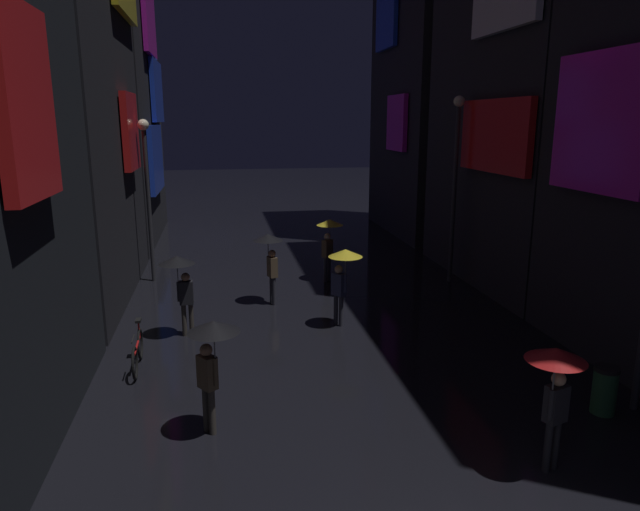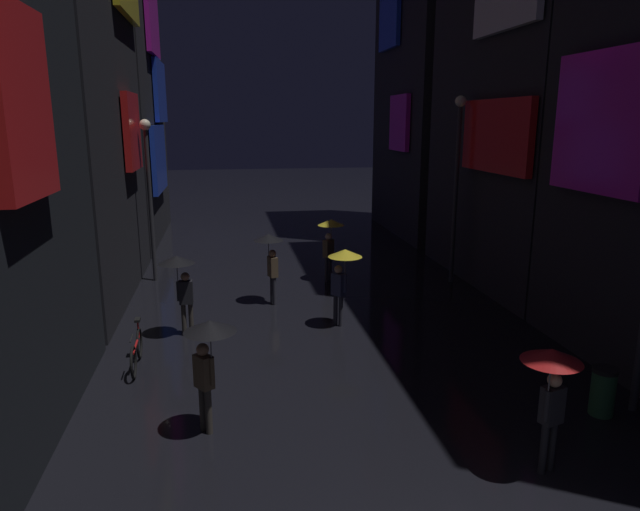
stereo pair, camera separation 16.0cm
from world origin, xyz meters
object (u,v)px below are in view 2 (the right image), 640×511
(pedestrian_foreground_left_red, at_px, (552,376))
(bicycle_parked_at_storefront, at_px, (136,351))
(pedestrian_near_crossing_yellow, at_px, (330,233))
(pedestrian_midstreet_centre_yellow, at_px, (343,266))
(pedestrian_midstreet_left_black, at_px, (208,345))
(streetlamp_right_far, at_px, (457,170))
(streetlamp_left_far, at_px, (149,182))
(pedestrian_foreground_right_black, at_px, (270,249))
(pedestrian_far_right_black, at_px, (180,273))
(trash_bin, at_px, (603,391))

(pedestrian_foreground_left_red, relative_size, bicycle_parked_at_storefront, 1.16)
(pedestrian_near_crossing_yellow, bearing_deg, bicycle_parked_at_storefront, -131.46)
(pedestrian_midstreet_centre_yellow, bearing_deg, pedestrian_midstreet_left_black, -124.44)
(pedestrian_near_crossing_yellow, height_order, streetlamp_right_far, streetlamp_right_far)
(streetlamp_left_far, bearing_deg, pedestrian_foreground_right_black, -40.14)
(pedestrian_midstreet_left_black, distance_m, bicycle_parked_at_storefront, 3.75)
(pedestrian_midstreet_left_black, xyz_separation_m, pedestrian_foreground_right_black, (1.62, 7.20, 0.00))
(pedestrian_midstreet_centre_yellow, height_order, streetlamp_right_far, streetlamp_right_far)
(pedestrian_near_crossing_yellow, xyz_separation_m, pedestrian_foreground_left_red, (1.26, -11.43, 0.00))
(pedestrian_near_crossing_yellow, xyz_separation_m, pedestrian_foreground_right_black, (-2.22, -2.16, 0.00))
(pedestrian_foreground_left_red, height_order, bicycle_parked_at_storefront, pedestrian_foreground_left_red)
(pedestrian_midstreet_left_black, xyz_separation_m, pedestrian_far_right_black, (-0.81, 4.87, 0.00))
(pedestrian_near_crossing_yellow, distance_m, pedestrian_foreground_left_red, 11.50)
(pedestrian_foreground_right_black, height_order, pedestrian_far_right_black, same)
(bicycle_parked_at_storefront, distance_m, trash_bin, 9.60)
(pedestrian_foreground_left_red, relative_size, trash_bin, 2.28)
(pedestrian_near_crossing_yellow, relative_size, bicycle_parked_at_storefront, 1.16)
(pedestrian_midstreet_left_black, height_order, pedestrian_foreground_left_red, same)
(pedestrian_foreground_right_black, bearing_deg, bicycle_parked_at_storefront, -128.96)
(streetlamp_right_far, xyz_separation_m, streetlamp_left_far, (-10.00, 1.80, -0.39))
(pedestrian_midstreet_left_black, xyz_separation_m, bicycle_parked_at_storefront, (-1.70, 3.09, -1.28))
(pedestrian_midstreet_left_black, relative_size, pedestrian_near_crossing_yellow, 1.00)
(pedestrian_foreground_right_black, distance_m, trash_bin, 9.59)
(pedestrian_foreground_right_black, xyz_separation_m, pedestrian_foreground_left_red, (3.48, -9.27, 0.00))
(pedestrian_midstreet_left_black, relative_size, streetlamp_right_far, 0.34)
(pedestrian_midstreet_centre_yellow, relative_size, streetlamp_right_far, 0.34)
(bicycle_parked_at_storefront, bearing_deg, streetlamp_left_far, 93.16)
(trash_bin, bearing_deg, pedestrian_foreground_left_red, -143.44)
(pedestrian_near_crossing_yellow, distance_m, streetlamp_left_far, 6.26)
(streetlamp_left_far, bearing_deg, pedestrian_foreground_left_red, -59.88)
(pedestrian_near_crossing_yellow, bearing_deg, pedestrian_far_right_black, -136.04)
(bicycle_parked_at_storefront, bearing_deg, streetlamp_right_far, 29.57)
(pedestrian_near_crossing_yellow, relative_size, pedestrian_foreground_right_black, 1.00)
(streetlamp_right_far, xyz_separation_m, trash_bin, (-0.70, -9.05, -3.32))
(pedestrian_far_right_black, relative_size, streetlamp_left_far, 0.39)
(pedestrian_foreground_left_red, distance_m, bicycle_parked_at_storefront, 8.63)
(pedestrian_midstreet_left_black, relative_size, pedestrian_far_right_black, 1.00)
(pedestrian_far_right_black, height_order, bicycle_parked_at_storefront, pedestrian_far_right_black)
(pedestrian_foreground_left_red, xyz_separation_m, trash_bin, (2.10, 1.56, -1.20))
(pedestrian_foreground_left_red, bearing_deg, streetlamp_left_far, 120.12)
(pedestrian_far_right_black, xyz_separation_m, streetlamp_left_far, (-1.29, 5.47, 1.73))
(pedestrian_far_right_black, relative_size, pedestrian_foreground_left_red, 1.00)
(pedestrian_foreground_left_red, height_order, streetlamp_right_far, streetlamp_right_far)
(streetlamp_left_far, distance_m, trash_bin, 14.59)
(streetlamp_left_far, bearing_deg, bicycle_parked_at_storefront, -86.84)
(pedestrian_midstreet_left_black, xyz_separation_m, streetlamp_left_far, (-2.10, 10.33, 1.73))
(bicycle_parked_at_storefront, bearing_deg, pedestrian_midstreet_centre_yellow, 19.69)
(pedestrian_near_crossing_yellow, distance_m, pedestrian_foreground_right_black, 3.09)
(pedestrian_far_right_black, distance_m, streetlamp_right_far, 9.69)
(pedestrian_midstreet_left_black, height_order, bicycle_parked_at_storefront, pedestrian_midstreet_left_black)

